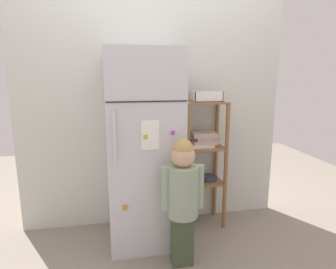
{
  "coord_description": "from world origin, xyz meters",
  "views": [
    {
      "loc": [
        -0.36,
        -2.29,
        1.41
      ],
      "look_at": [
        0.07,
        0.02,
        0.91
      ],
      "focal_mm": 30.95,
      "sensor_mm": 36.0,
      "label": 1
    }
  ],
  "objects": [
    {
      "name": "kitchen_wall_back",
      "position": [
        0.0,
        0.34,
        1.05
      ],
      "size": [
        2.43,
        0.03,
        2.1
      ],
      "primitive_type": "cube",
      "color": "silver",
      "rests_on": "ground"
    },
    {
      "name": "fruit_bin",
      "position": [
        0.44,
        0.17,
        1.21
      ],
      "size": [
        0.25,
        0.18,
        0.09
      ],
      "color": "white",
      "rests_on": "pantry_shelf_unit"
    },
    {
      "name": "pantry_shelf_unit",
      "position": [
        0.43,
        0.16,
        0.69
      ],
      "size": [
        0.39,
        0.29,
        1.17
      ],
      "color": "olive",
      "rests_on": "ground"
    },
    {
      "name": "child_standing",
      "position": [
        0.1,
        -0.4,
        0.58
      ],
      "size": [
        0.31,
        0.23,
        0.96
      ],
      "color": "#3F4E32",
      "rests_on": "ground"
    },
    {
      "name": "ground_plane",
      "position": [
        0.0,
        0.0,
        0.0
      ],
      "size": [
        6.0,
        6.0,
        0.0
      ],
      "primitive_type": "plane",
      "color": "gray"
    },
    {
      "name": "refrigerator",
      "position": [
        -0.13,
        0.02,
        0.8
      ],
      "size": [
        0.58,
        0.62,
        1.6
      ],
      "color": "silver",
      "rests_on": "ground"
    }
  ]
}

